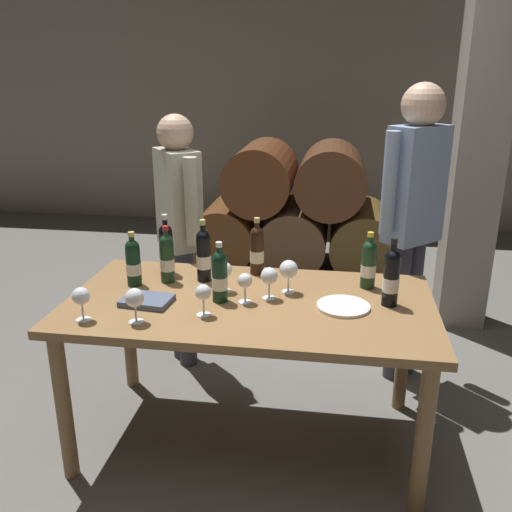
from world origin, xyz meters
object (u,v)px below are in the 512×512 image
sommelier_presenting (413,208)px  wine_bottle_0 (369,264)px  wine_bottle_5 (257,250)px  wine_bottle_7 (133,262)px  wine_bottle_1 (166,248)px  wine_bottle_4 (220,276)px  serving_plate (343,306)px  wine_bottle_2 (391,277)px  wine_bottle_6 (167,258)px  wine_glass_6 (224,271)px  wine_glass_2 (289,270)px  wine_glass_5 (245,282)px  dining_table (250,318)px  wine_glass_0 (269,277)px  wine_glass_1 (203,294)px  wine_glass_3 (81,297)px  wine_bottle_3 (204,255)px  taster_seated_left (179,221)px  tasting_notebook (147,301)px  wine_glass_4 (135,299)px

sommelier_presenting → wine_bottle_0: bearing=-116.8°
wine_bottle_5 → wine_bottle_7: size_ratio=1.10×
wine_bottle_1 → wine_bottle_7: 0.22m
wine_bottle_4 → serving_plate: (0.56, 0.01, -0.12)m
wine_bottle_2 → sommelier_presenting: (0.16, 0.70, 0.15)m
wine_bottle_2 → wine_bottle_6: 1.09m
wine_bottle_1 → wine_glass_6: wine_bottle_1 is taller
wine_glass_2 → wine_glass_5: size_ratio=1.14×
dining_table → wine_bottle_7: (-0.59, 0.10, 0.21)m
wine_glass_6 → wine_bottle_7: bearing=178.4°
wine_bottle_6 → wine_glass_0: wine_bottle_6 is taller
wine_bottle_0 → sommelier_presenting: (0.25, 0.50, 0.16)m
wine_bottle_0 → wine_bottle_4: (-0.68, -0.27, 0.00)m
wine_glass_1 → wine_glass_6: (0.03, 0.28, 0.00)m
wine_bottle_4 → wine_glass_1: size_ratio=1.97×
wine_bottle_6 → wine_glass_3: wine_bottle_6 is taller
wine_bottle_2 → wine_glass_2: bearing=170.7°
wine_bottle_6 → sommelier_presenting: (1.25, 0.58, 0.16)m
wine_bottle_3 → wine_glass_5: bearing=-44.3°
wine_bottle_5 → taster_seated_left: 0.64m
wine_bottle_7 → serving_plate: (1.03, -0.12, -0.11)m
wine_glass_1 → tasting_notebook: bearing=163.3°
wine_glass_5 → serving_plate: size_ratio=0.60×
wine_bottle_4 → wine_bottle_5: (0.11, 0.38, 0.01)m
wine_bottle_0 → wine_glass_6: 0.70m
wine_bottle_5 → wine_glass_2: bearing=-51.1°
wine_glass_2 → wine_glass_6: bearing=-173.7°
wine_bottle_0 → wine_bottle_2: (0.09, -0.20, 0.01)m
wine_glass_0 → taster_seated_left: (-0.63, 0.69, 0.05)m
wine_glass_2 → wine_glass_1: bearing=-137.1°
wine_bottle_5 → wine_bottle_4: bearing=-106.7°
wine_bottle_0 → sommelier_presenting: size_ratio=0.16×
wine_glass_5 → wine_bottle_3: bearing=135.7°
wine_glass_4 → wine_glass_6: (0.30, 0.39, -0.00)m
wine_bottle_7 → wine_glass_0: bearing=-5.8°
wine_bottle_5 → wine_glass_4: bearing=-122.5°
dining_table → wine_bottle_2: (0.64, 0.05, 0.23)m
wine_bottle_6 → wine_glass_5: (0.43, -0.20, -0.02)m
wine_glass_2 → serving_plate: wine_glass_2 is taller
wine_glass_1 → wine_glass_3: wine_glass_3 is taller
wine_glass_1 → wine_glass_3: size_ratio=0.96×
wine_bottle_6 → tasting_notebook: size_ratio=1.32×
wine_glass_2 → tasting_notebook: 0.68m
wine_glass_0 → serving_plate: bearing=-8.6°
wine_bottle_3 → tasting_notebook: (-0.19, -0.32, -0.12)m
wine_bottle_6 → sommelier_presenting: size_ratio=0.17×
wine_bottle_0 → wine_glass_4: (-0.98, -0.55, -0.01)m
wine_bottle_0 → wine_bottle_6: (-0.99, -0.07, 0.00)m
dining_table → serving_plate: bearing=-2.3°
wine_bottle_1 → wine_glass_3: size_ratio=2.11×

